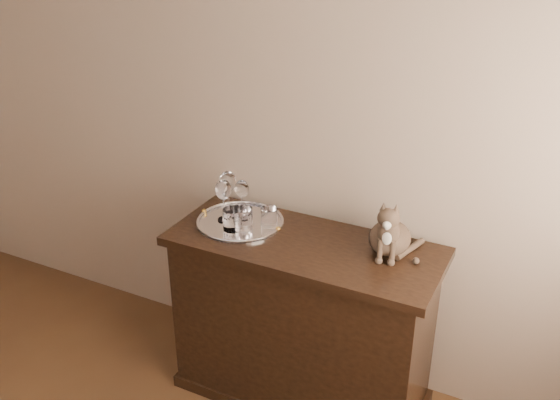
% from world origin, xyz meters
% --- Properties ---
extents(wall_back, '(4.00, 0.10, 2.70)m').
position_xyz_m(wall_back, '(0.00, 2.25, 1.35)').
color(wall_back, tan).
rests_on(wall_back, ground).
extents(sideboard, '(1.20, 0.50, 0.85)m').
position_xyz_m(sideboard, '(0.60, 1.94, 0.42)').
color(sideboard, black).
rests_on(sideboard, ground).
extents(tray, '(0.40, 0.40, 0.01)m').
position_xyz_m(tray, '(0.26, 1.97, 0.85)').
color(tray, silver).
rests_on(tray, sideboard).
extents(wine_glass_a, '(0.08, 0.08, 0.21)m').
position_xyz_m(wine_glass_a, '(0.17, 2.03, 0.96)').
color(wine_glass_a, silver).
rests_on(wine_glass_a, tray).
extents(wine_glass_b, '(0.07, 0.07, 0.18)m').
position_xyz_m(wine_glass_b, '(0.24, 2.03, 0.95)').
color(wine_glass_b, white).
rests_on(wine_glass_b, tray).
extents(wine_glass_c, '(0.08, 0.08, 0.20)m').
position_xyz_m(wine_glass_c, '(0.19, 1.95, 0.96)').
color(wine_glass_c, silver).
rests_on(wine_glass_c, tray).
extents(tumbler_a, '(0.09, 0.09, 0.10)m').
position_xyz_m(tumbler_a, '(0.31, 1.93, 0.91)').
color(tumbler_a, white).
rests_on(tumbler_a, tray).
extents(tumbler_b, '(0.09, 0.09, 0.10)m').
position_xyz_m(tumbler_b, '(0.27, 1.89, 0.91)').
color(tumbler_b, white).
rests_on(tumbler_b, tray).
extents(tumbler_c, '(0.08, 0.08, 0.08)m').
position_xyz_m(tumbler_c, '(0.40, 2.00, 0.90)').
color(tumbler_c, white).
rests_on(tumbler_c, tray).
extents(cat, '(0.30, 0.29, 0.27)m').
position_xyz_m(cat, '(0.95, 2.03, 0.98)').
color(cat, '#4E3E2E').
rests_on(cat, sideboard).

